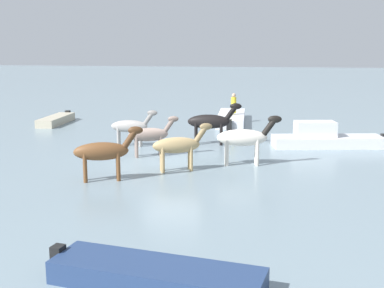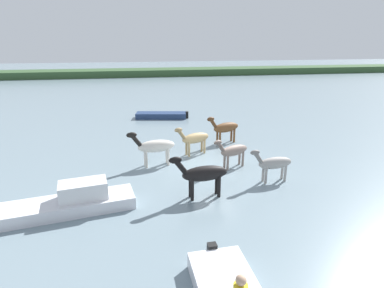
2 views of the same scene
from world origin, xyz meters
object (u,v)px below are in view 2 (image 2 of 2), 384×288
object	(u,v)px
horse_dun_straggler	(194,138)
horse_dark_mare	(274,163)
horse_lead	(233,151)
horse_rear_stallion	(155,146)
boat_motor_center	(162,116)
boat_tender_starboard	(72,204)
horse_chestnut_trailing	(203,174)
horse_gray_outer	(225,128)

from	to	relation	value
horse_dun_straggler	horse_dark_mare	world-z (taller)	horse_dun_straggler
horse_lead	horse_rear_stallion	size ratio (longest dim) A/B	0.84
horse_lead	boat_motor_center	bearing A→B (deg)	-98.45
horse_lead	boat_tender_starboard	distance (m)	8.30
boat_motor_center	boat_tender_starboard	size ratio (longest dim) A/B	0.85
horse_dark_mare	boat_motor_center	distance (m)	14.37
horse_chestnut_trailing	horse_lead	bearing A→B (deg)	-132.51
horse_dun_straggler	horse_rear_stallion	bearing A→B (deg)	7.28
horse_rear_stallion	horse_dun_straggler	bearing A→B (deg)	-158.61
horse_gray_outer	horse_dark_mare	size ratio (longest dim) A/B	1.10
horse_dun_straggler	horse_chestnut_trailing	world-z (taller)	horse_chestnut_trailing
horse_gray_outer	horse_chestnut_trailing	bearing A→B (deg)	47.27
horse_dark_mare	boat_tender_starboard	distance (m)	9.12
horse_gray_outer	boat_tender_starboard	world-z (taller)	horse_gray_outer
boat_motor_center	horse_dark_mare	bearing A→B (deg)	117.24
horse_dun_straggler	horse_gray_outer	xyz separation A→B (m)	(2.36, 1.73, 0.06)
horse_dun_straggler	horse_gray_outer	bearing A→B (deg)	-165.43
horse_dun_straggler	horse_dark_mare	xyz separation A→B (m)	(3.01, -4.36, -0.05)
horse_dark_mare	boat_tender_starboard	world-z (taller)	horse_dark_mare
horse_chestnut_trailing	horse_dark_mare	bearing A→B (deg)	-170.54
horse_dark_mare	boat_tender_starboard	bearing A→B (deg)	2.09
horse_dun_straggler	boat_tender_starboard	bearing A→B (deg)	20.84
boat_motor_center	boat_tender_starboard	bearing A→B (deg)	82.32
horse_chestnut_trailing	horse_rear_stallion	distance (m)	4.34
horse_dun_straggler	boat_motor_center	bearing A→B (deg)	-104.79
horse_dark_mare	boat_motor_center	size ratio (longest dim) A/B	0.48
horse_dark_mare	boat_motor_center	bearing A→B (deg)	-78.42
horse_chestnut_trailing	horse_gray_outer	bearing A→B (deg)	-118.08
horse_dun_straggler	boat_tender_starboard	world-z (taller)	horse_dun_straggler
horse_chestnut_trailing	boat_tender_starboard	bearing A→B (deg)	-2.67
horse_rear_stallion	horse_dark_mare	bearing A→B (deg)	143.27
horse_dun_straggler	horse_chestnut_trailing	bearing A→B (deg)	61.45
horse_chestnut_trailing	boat_motor_center	xyz separation A→B (m)	(-0.51, 14.67, -0.93)
boat_tender_starboard	horse_lead	bearing A→B (deg)	13.06
horse_chestnut_trailing	boat_motor_center	distance (m)	14.71
boat_motor_center	boat_tender_starboard	xyz separation A→B (m)	(-4.86, -14.90, 0.15)
horse_chestnut_trailing	horse_dark_mare	world-z (taller)	horse_chestnut_trailing
horse_lead	boat_motor_center	distance (m)	12.07
horse_rear_stallion	horse_lead	bearing A→B (deg)	158.45
boat_tender_starboard	horse_dun_straggler	bearing A→B (deg)	33.05
boat_tender_starboard	horse_chestnut_trailing	bearing A→B (deg)	-7.16
horse_lead	boat_tender_starboard	xyz separation A→B (m)	(-7.64, -3.18, -0.62)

